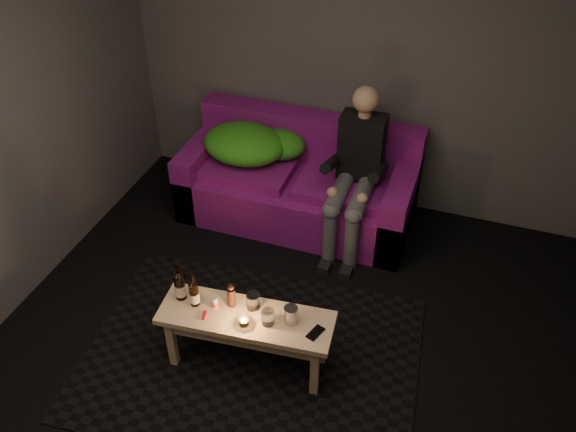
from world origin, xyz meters
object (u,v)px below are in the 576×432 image
(sofa, at_px, (299,185))
(beer_bottle_b, at_px, (194,293))
(person, at_px, (356,169))
(beer_bottle_a, at_px, (180,285))
(steel_cup, at_px, (291,315))
(coffee_table, at_px, (246,325))

(sofa, distance_m, beer_bottle_b, 1.71)
(person, relative_size, beer_bottle_a, 4.38)
(person, height_order, steel_cup, person)
(person, bearing_deg, beer_bottle_a, -116.88)
(sofa, height_order, person, person)
(beer_bottle_b, bearing_deg, beer_bottle_a, 168.00)
(coffee_table, height_order, beer_bottle_b, beer_bottle_b)
(sofa, distance_m, person, 0.65)
(coffee_table, xyz_separation_m, steel_cup, (0.28, 0.05, 0.14))
(coffee_table, height_order, beer_bottle_a, beer_bottle_a)
(person, bearing_deg, sofa, 162.79)
(coffee_table, relative_size, beer_bottle_b, 4.43)
(sofa, relative_size, coffee_table, 1.70)
(person, height_order, beer_bottle_a, person)
(coffee_table, height_order, steel_cup, steel_cup)
(beer_bottle_a, height_order, beer_bottle_b, beer_bottle_a)
(steel_cup, bearing_deg, beer_bottle_b, -174.63)
(beer_bottle_a, xyz_separation_m, beer_bottle_b, (0.11, -0.02, -0.01))
(sofa, relative_size, steel_cup, 16.20)
(coffee_table, bearing_deg, beer_bottle_a, 178.35)
(coffee_table, distance_m, beer_bottle_a, 0.49)
(beer_bottle_b, relative_size, steel_cup, 2.15)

